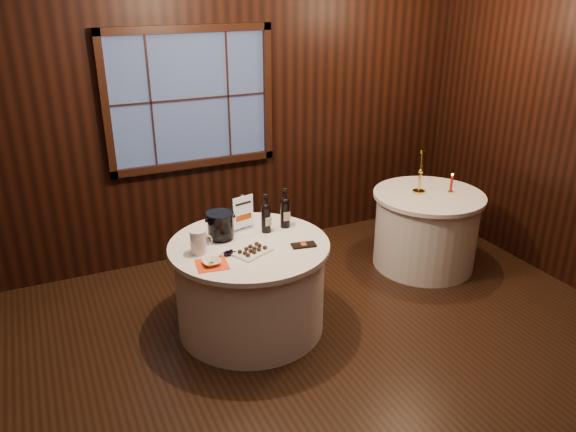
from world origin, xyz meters
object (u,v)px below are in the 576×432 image
side_table (426,229)px  port_bottle_left (266,216)px  chocolate_plate (253,251)px  cracker_bowl (212,262)px  glass_pitcher (198,241)px  ice_bucket (221,225)px  port_bottle_right (285,210)px  grape_bunch (230,253)px  main_table (250,285)px  brass_candlestick (420,177)px  red_candle (451,185)px  sign_stand (243,218)px  chocolate_box (304,245)px

side_table → port_bottle_left: 1.87m
chocolate_plate → cracker_bowl: bearing=-171.2°
chocolate_plate → glass_pitcher: (-0.37, 0.17, 0.08)m
ice_bucket → chocolate_plate: size_ratio=0.67×
port_bottle_right → glass_pitcher: bearing=-165.9°
glass_pitcher → cracker_bowl: size_ratio=1.38×
grape_bunch → cracker_bowl: bearing=-151.7°
main_table → side_table: (2.00, 0.30, 0.00)m
cracker_bowl → port_bottle_right: bearing=27.1°
port_bottle_right → ice_bucket: port_bottle_right is taller
cracker_bowl → brass_candlestick: bearing=14.4°
red_candle → sign_stand: bearing=179.4°
sign_stand → chocolate_box: size_ratio=1.62×
port_bottle_right → side_table: bearing=6.8°
port_bottle_right → red_candle: (1.81, 0.07, -0.07)m
side_table → red_candle: size_ratio=5.47×
port_bottle_right → red_candle: size_ratio=1.73×
side_table → sign_stand: size_ratio=3.48×
side_table → cracker_bowl: cracker_bowl is taller
side_table → port_bottle_left: bearing=-175.1°
main_table → port_bottle_right: (0.39, 0.17, 0.53)m
port_bottle_left → glass_pitcher: 0.63m
main_table → brass_candlestick: bearing=10.8°
cracker_bowl → glass_pitcher: bearing=97.1°
side_table → port_bottle_left: port_bottle_left is taller
ice_bucket → chocolate_plate: ice_bucket is taller
red_candle → ice_bucket: bearing=-178.4°
main_table → glass_pitcher: bearing=179.4°
main_table → port_bottle_left: bearing=34.9°
chocolate_box → side_table: bearing=28.3°
sign_stand → port_bottle_left: bearing=-49.9°
chocolate_plate → glass_pitcher: 0.42m
side_table → brass_candlestick: size_ratio=2.48×
port_bottle_left → grape_bunch: 0.52m
main_table → chocolate_box: chocolate_box is taller
sign_stand → glass_pitcher: sign_stand is taller
glass_pitcher → cracker_bowl: glass_pitcher is taller
chocolate_box → glass_pitcher: glass_pitcher is taller
main_table → glass_pitcher: size_ratio=6.78×
ice_bucket → cracker_bowl: 0.46m
brass_candlestick → red_candle: (0.28, -0.13, -0.08)m
port_bottle_left → red_candle: 2.00m
side_table → brass_candlestick: 0.55m
port_bottle_right → sign_stand: bearing=167.6°
chocolate_plate → side_table: bearing=13.0°
cracker_bowl → side_table: bearing=12.4°
sign_stand → glass_pitcher: size_ratio=1.64×
chocolate_plate → brass_candlestick: size_ratio=0.77×
sign_stand → cracker_bowl: sign_stand is taller
ice_bucket → chocolate_box: size_ratio=1.18×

